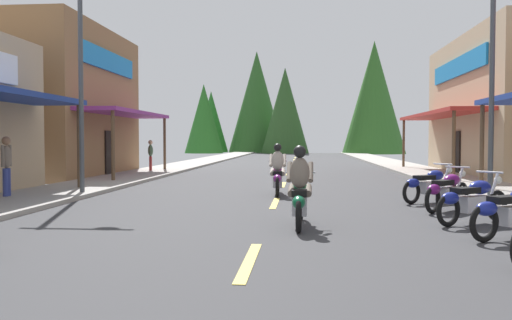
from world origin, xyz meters
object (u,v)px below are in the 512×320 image
Objects in this scene: streetlamp_right at (480,40)px; motorcycle_parked_right_4 at (447,190)px; pedestrian_by_shop at (151,154)px; motorcycle_parked_right_3 at (473,199)px; pedestrian_browsing at (6,163)px; motorcycle_parked_right_5 at (430,184)px; rider_cruising_trailing at (278,174)px; rider_cruising_lead at (300,193)px; streetlamp_left at (92,60)px.

streetlamp_right is 4.01× the size of motorcycle_parked_right_4.
motorcycle_parked_right_4 is at bearing -65.68° from pedestrian_by_shop.
motorcycle_parked_right_3 is 11.98m from pedestrian_browsing.
motorcycle_parked_right_5 is (0.01, 3.66, 0.00)m from motorcycle_parked_right_3.
motorcycle_parked_right_4 is 0.96× the size of pedestrian_browsing.
pedestrian_browsing reaches higher than motorcycle_parked_right_4.
pedestrian_by_shop is (-7.01, 10.55, 0.31)m from rider_cruising_trailing.
streetlamp_right reaches higher than pedestrian_by_shop.
motorcycle_parked_right_5 is 0.98× the size of pedestrian_browsing.
motorcycle_parked_right_3 is 0.83× the size of rider_cruising_lead.
motorcycle_parked_right_3 is 1.05× the size of motorcycle_parked_right_4.
streetlamp_right is 4.18m from motorcycle_parked_right_5.
rider_cruising_trailing is 1.28× the size of pedestrian_by_shop.
streetlamp_right is 4.08× the size of pedestrian_by_shop.
motorcycle_parked_right_3 is 1.02× the size of motorcycle_parked_right_5.
streetlamp_left is at bearing 115.66° from motorcycle_parked_right_4.
pedestrian_by_shop is at bearing 80.38° from pedestrian_browsing.
motorcycle_parked_right_4 is (0.03, 1.97, 0.00)m from motorcycle_parked_right_3.
pedestrian_browsing reaches higher than rider_cruising_lead.
streetlamp_right is at bearing -18.89° from motorcycle_parked_right_5.
motorcycle_parked_right_3 is at bearing -23.12° from pedestrian_browsing.
pedestrian_by_shop reaches higher than motorcycle_parked_right_4.
streetlamp_left is 6.47m from rider_cruising_trailing.
motorcycle_parked_right_3 is 3.49m from rider_cruising_lead.
pedestrian_by_shop is (-11.18, 13.84, 0.48)m from motorcycle_parked_right_4.
pedestrian_by_shop is at bearing 79.16° from motorcycle_parked_right_4.
rider_cruising_trailing is at bearing 8.15° from streetlamp_left.
pedestrian_by_shop is 12.67m from pedestrian_browsing.
motorcycle_parked_right_5 is 5.52m from rider_cruising_lead.
pedestrian_by_shop is at bearing 97.76° from streetlamp_left.
rider_cruising_lead is (-3.46, -2.63, 0.17)m from motorcycle_parked_right_4.
motorcycle_parked_right_5 is 0.81× the size of rider_cruising_lead.
rider_cruising_trailing is at bearing 120.72° from motorcycle_parked_right_5.
motorcycle_parked_right_5 is at bearing -113.12° from rider_cruising_trailing.
rider_cruising_trailing reaches higher than motorcycle_parked_right_5.
streetlamp_right is 3.82× the size of motorcycle_parked_right_3.
streetlamp_left is 2.88× the size of rider_cruising_trailing.
streetlamp_left is at bearing 51.35° from rider_cruising_lead.
rider_cruising_trailing is at bearing -70.99° from pedestrian_by_shop.
motorcycle_parked_right_4 is 4.34m from rider_cruising_lead.
pedestrian_browsing is at bearing -175.59° from streetlamp_right.
streetlamp_right is at bearing 34.78° from motorcycle_parked_right_3.
motorcycle_parked_right_5 is at bearing -5.32° from pedestrian_browsing.
rider_cruising_trailing is at bearing 7.88° from rider_cruising_lead.
pedestrian_browsing reaches higher than pedestrian_by_shop.
pedestrian_browsing is (-11.56, -0.51, 0.55)m from motorcycle_parked_right_5.
rider_cruising_trailing is (-0.71, 5.91, 0.00)m from rider_cruising_lead.
motorcycle_parked_right_3 is at bearing -78.16° from rider_cruising_lead.
streetlamp_right is 3.18× the size of rider_cruising_lead.
motorcycle_parked_right_4 is 1.69m from motorcycle_parked_right_5.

